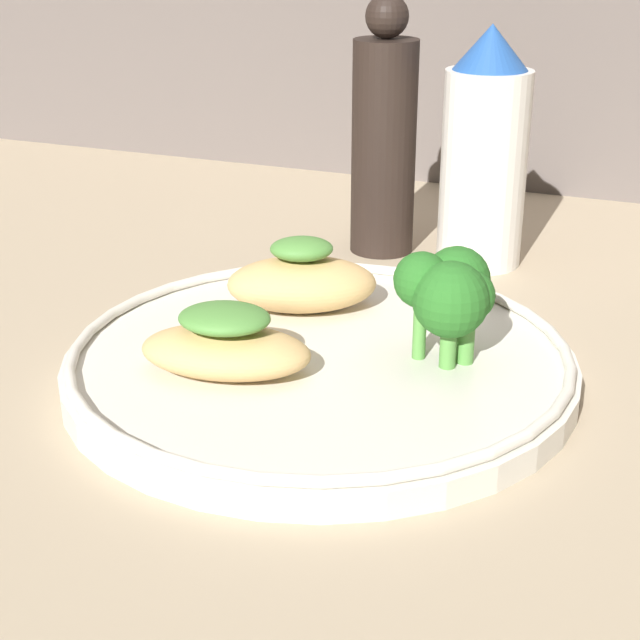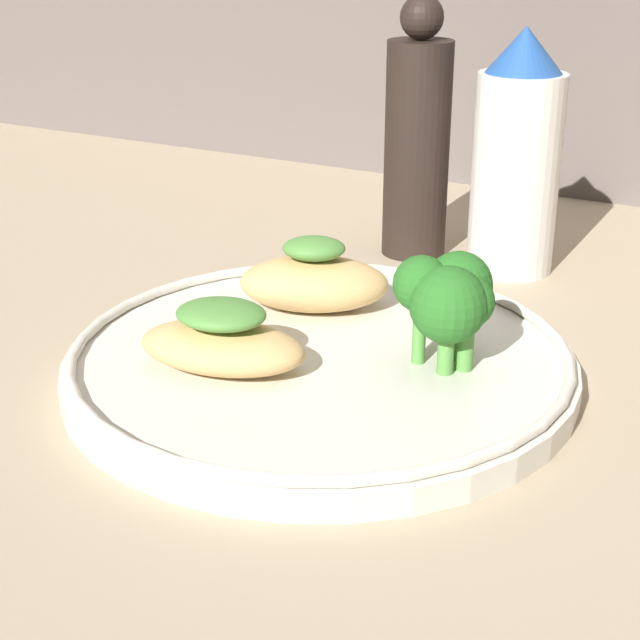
{
  "view_description": "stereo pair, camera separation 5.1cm",
  "coord_description": "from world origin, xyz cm",
  "px_view_note": "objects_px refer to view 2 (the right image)",
  "views": [
    {
      "loc": [
        17.9,
        -43.94,
        23.48
      ],
      "look_at": [
        0.0,
        0.0,
        3.4
      ],
      "focal_mm": 55.0,
      "sensor_mm": 36.0,
      "label": 1
    },
    {
      "loc": [
        22.56,
        -41.74,
        23.48
      ],
      "look_at": [
        0.0,
        0.0,
        3.4
      ],
      "focal_mm": 55.0,
      "sensor_mm": 36.0,
      "label": 2
    }
  ],
  "objects_px": {
    "broccoli_bunch": "(449,297)",
    "pepper_grinder": "(417,141)",
    "sauce_bottle": "(517,158)",
    "plate": "(320,361)"
  },
  "relations": [
    {
      "from": "sauce_bottle",
      "to": "pepper_grinder",
      "type": "height_order",
      "value": "pepper_grinder"
    },
    {
      "from": "plate",
      "to": "sauce_bottle",
      "type": "relative_size",
      "value": 1.66
    },
    {
      "from": "broccoli_bunch",
      "to": "sauce_bottle",
      "type": "bearing_deg",
      "value": 98.84
    },
    {
      "from": "sauce_bottle",
      "to": "pepper_grinder",
      "type": "xyz_separation_m",
      "value": [
        -0.07,
        -0.0,
        0.0
      ]
    },
    {
      "from": "plate",
      "to": "pepper_grinder",
      "type": "xyz_separation_m",
      "value": [
        -0.04,
        0.22,
        0.07
      ]
    },
    {
      "from": "plate",
      "to": "broccoli_bunch",
      "type": "height_order",
      "value": "broccoli_bunch"
    },
    {
      "from": "broccoli_bunch",
      "to": "sauce_bottle",
      "type": "relative_size",
      "value": 0.36
    },
    {
      "from": "pepper_grinder",
      "to": "plate",
      "type": "bearing_deg",
      "value": -79.76
    },
    {
      "from": "sauce_bottle",
      "to": "plate",
      "type": "bearing_deg",
      "value": -98.86
    },
    {
      "from": "broccoli_bunch",
      "to": "pepper_grinder",
      "type": "xyz_separation_m",
      "value": [
        -0.1,
        0.2,
        0.03
      ]
    }
  ]
}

